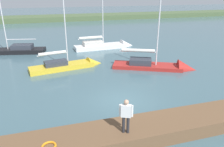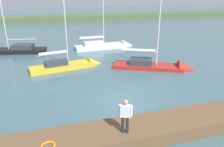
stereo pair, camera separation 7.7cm
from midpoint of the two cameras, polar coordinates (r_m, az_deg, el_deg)
ground_plane at (r=15.27m, az=2.73°, el=-7.11°), size 200.00×200.00×0.00m
far_shoreline at (r=61.04m, az=-12.38°, el=13.60°), size 180.00×8.00×2.40m
dock_pier at (r=11.82m, az=9.49°, el=-14.40°), size 24.89×2.11×0.77m
life_ring_buoy at (r=10.34m, az=-16.26°, el=-17.87°), size 0.66×0.66×0.10m
sailboat_inner_slip at (r=21.92m, az=12.91°, el=1.57°), size 8.13×5.23×8.22m
sailboat_mid_channel at (r=30.01m, az=-26.15°, el=5.09°), size 8.91×3.79×10.23m
sailboat_behind_pier at (r=29.38m, az=-1.06°, el=7.08°), size 8.23×2.33×9.13m
sailboat_near_dock at (r=22.00m, az=-10.63°, el=1.81°), size 7.44×2.84×8.53m
person_on_dock at (r=10.28m, az=3.75°, el=-10.57°), size 0.61×0.40×1.76m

